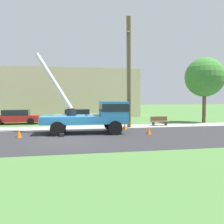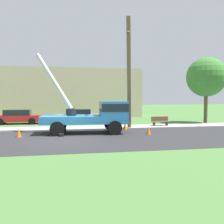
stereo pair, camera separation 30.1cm
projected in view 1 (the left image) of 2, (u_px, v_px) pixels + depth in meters
ground_plane at (63, 122)px, 27.56m from camera, size 120.00×120.00×0.00m
road_asphalt at (65, 140)px, 15.83m from camera, size 80.00×8.45×0.01m
sidewalk_strip at (64, 128)px, 21.19m from camera, size 80.00×2.52×0.10m
utility_truck at (96, 114)px, 18.73m from camera, size 6.75×3.21×5.98m
leaning_utility_pole at (129, 75)px, 19.70m from camera, size 1.31×3.72×8.53m
traffic_cone_ahead at (149, 130)px, 18.13m from camera, size 0.36×0.36×0.56m
traffic_cone_behind at (19, 133)px, 16.67m from camera, size 0.36×0.36×0.56m
traffic_cone_curbside at (125, 126)px, 20.67m from camera, size 0.36×0.36×0.56m
parked_sedan_red at (16, 117)px, 25.02m from camera, size 4.41×2.04×1.42m
parked_sedan_tan at (77, 116)px, 26.20m from camera, size 4.43×2.07×1.42m
park_bench at (159, 121)px, 22.93m from camera, size 1.60×0.45×0.90m
roadside_tree_near at (205, 77)px, 26.02m from camera, size 4.02×4.02×6.72m
lowrise_building_backdrop at (71, 93)px, 34.78m from camera, size 18.00×6.00×6.40m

